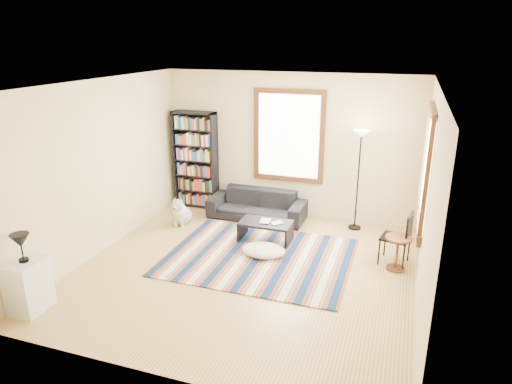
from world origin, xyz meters
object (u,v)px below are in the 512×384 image
(sofa, at_px, (257,205))
(bookshelf, at_px, (196,160))
(side_table, at_px, (397,253))
(floor_cushion, at_px, (264,250))
(coffee_table, at_px, (266,231))
(dog, at_px, (182,210))
(floor_lamp, at_px, (358,181))
(white_cabinet, at_px, (28,286))
(folding_chair, at_px, (395,238))

(sofa, height_order, bookshelf, bookshelf)
(side_table, bearing_deg, floor_cushion, -174.51)
(coffee_table, xyz_separation_m, dog, (-1.75, 0.23, 0.10))
(sofa, distance_m, floor_lamp, 2.01)
(floor_lamp, bearing_deg, white_cabinet, -132.16)
(sofa, bearing_deg, folding_chair, -21.64)
(coffee_table, relative_size, floor_cushion, 1.24)
(coffee_table, height_order, floor_lamp, floor_lamp)
(floor_lamp, bearing_deg, bookshelf, 177.08)
(floor_cushion, bearing_deg, coffee_table, 104.19)
(floor_lamp, xyz_separation_m, dog, (-3.17, -0.84, -0.65))
(sofa, bearing_deg, white_cabinet, -113.44)
(floor_lamp, height_order, folding_chair, floor_lamp)
(floor_cushion, xyz_separation_m, side_table, (2.08, 0.20, 0.18))
(floor_cushion, bearing_deg, sofa, 112.42)
(folding_chair, bearing_deg, side_table, -65.87)
(coffee_table, distance_m, side_table, 2.25)
(bookshelf, distance_m, floor_lamp, 3.33)
(side_table, bearing_deg, folding_chair, 102.99)
(side_table, height_order, dog, dog)
(sofa, distance_m, white_cabinet, 4.37)
(folding_chair, bearing_deg, sofa, 168.66)
(floor_cushion, relative_size, folding_chair, 0.84)
(sofa, relative_size, bookshelf, 0.95)
(bookshelf, distance_m, floor_cushion, 2.87)
(floor_cushion, distance_m, white_cabinet, 3.47)
(coffee_table, bearing_deg, dog, 172.53)
(folding_chair, xyz_separation_m, white_cabinet, (-4.45, -2.89, -0.08))
(floor_cushion, distance_m, folding_chair, 2.10)
(sofa, xyz_separation_m, coffee_table, (0.49, -0.97, -0.10))
(floor_cushion, relative_size, white_cabinet, 1.03)
(coffee_table, relative_size, white_cabinet, 1.29)
(floor_cushion, xyz_separation_m, floor_lamp, (1.28, 1.61, 0.84))
(side_table, relative_size, dog, 0.97)
(sofa, xyz_separation_m, floor_lamp, (1.90, 0.10, 0.65))
(bookshelf, height_order, white_cabinet, bookshelf)
(folding_chair, relative_size, dog, 1.55)
(bookshelf, distance_m, coffee_table, 2.42)
(sofa, relative_size, floor_cushion, 2.62)
(coffee_table, relative_size, dog, 1.62)
(sofa, bearing_deg, dog, -148.90)
(sofa, xyz_separation_m, bookshelf, (-1.43, 0.27, 0.72))
(coffee_table, distance_m, floor_lamp, 1.92)
(floor_lamp, bearing_deg, dog, -165.17)
(floor_lamp, relative_size, folding_chair, 2.16)
(sofa, height_order, floor_lamp, floor_lamp)
(floor_lamp, height_order, dog, floor_lamp)
(sofa, relative_size, coffee_table, 2.11)
(bookshelf, xyz_separation_m, coffee_table, (1.91, -1.24, -0.82))
(bookshelf, xyz_separation_m, white_cabinet, (-0.37, -4.25, -0.65))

